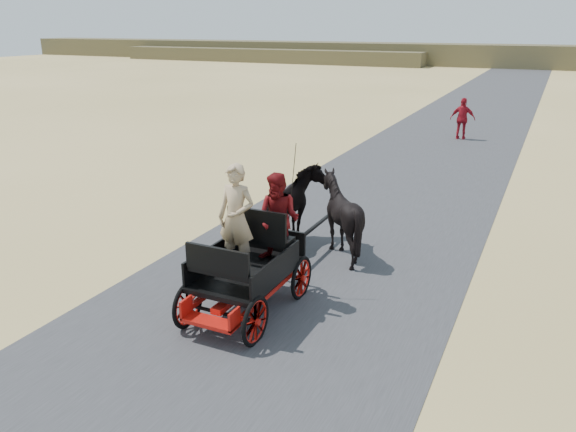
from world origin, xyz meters
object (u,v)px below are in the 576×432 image
at_px(carriage, 247,291).
at_px(pedestrian, 463,119).
at_px(horse_left, 293,209).
at_px(horse_right, 341,216).

height_order(carriage, pedestrian, pedestrian).
distance_m(carriage, horse_left, 3.09).
relative_size(carriage, horse_right, 1.41).
relative_size(horse_left, horse_right, 1.18).
xyz_separation_m(carriage, horse_left, (-0.55, 3.00, 0.49)).
bearing_deg(horse_right, horse_left, 0.00).
bearing_deg(horse_right, pedestrian, -91.04).
bearing_deg(pedestrian, horse_left, 81.53).
xyz_separation_m(carriage, pedestrian, (0.80, 16.89, 0.50)).
bearing_deg(carriage, horse_right, 79.61).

